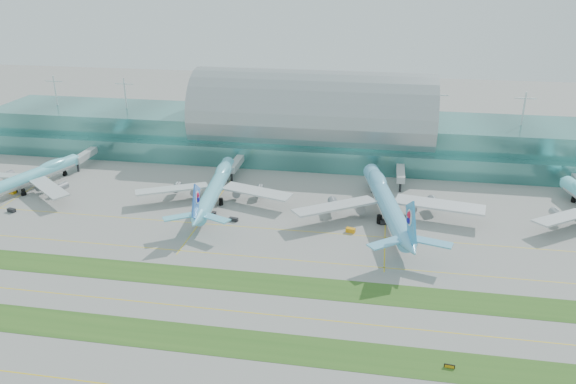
% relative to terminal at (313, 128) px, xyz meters
% --- Properties ---
extents(ground, '(700.00, 700.00, 0.00)m').
position_rel_terminal_xyz_m(ground, '(-0.01, -128.79, -14.23)').
color(ground, gray).
rests_on(ground, ground).
extents(terminal, '(340.00, 69.10, 36.00)m').
position_rel_terminal_xyz_m(terminal, '(0.00, 0.00, 0.00)').
color(terminal, '#3D7A75').
rests_on(terminal, ground).
extents(grass_strip_near, '(420.00, 12.00, 0.08)m').
position_rel_terminal_xyz_m(grass_strip_near, '(-0.01, -156.79, -14.19)').
color(grass_strip_near, '#2D591E').
rests_on(grass_strip_near, ground).
extents(grass_strip_far, '(420.00, 12.00, 0.08)m').
position_rel_terminal_xyz_m(grass_strip_far, '(-0.01, -126.79, -14.19)').
color(grass_strip_far, '#2D591E').
rests_on(grass_strip_far, ground).
extents(taxiline_b, '(420.00, 0.35, 0.01)m').
position_rel_terminal_xyz_m(taxiline_b, '(-0.01, -142.79, -14.22)').
color(taxiline_b, yellow).
rests_on(taxiline_b, ground).
extents(taxiline_c, '(420.00, 0.35, 0.01)m').
position_rel_terminal_xyz_m(taxiline_c, '(-0.01, -110.79, -14.22)').
color(taxiline_c, yellow).
rests_on(taxiline_c, ground).
extents(taxiline_d, '(420.00, 0.35, 0.01)m').
position_rel_terminal_xyz_m(taxiline_d, '(-0.01, -88.79, -14.22)').
color(taxiline_d, yellow).
rests_on(taxiline_d, ground).
extents(airliner_a, '(58.96, 68.30, 19.20)m').
position_rel_terminal_xyz_m(airliner_a, '(-115.55, -70.25, -8.31)').
color(airliner_a, '#66D0E0').
rests_on(airliner_a, ground).
extents(airliner_b, '(65.12, 74.22, 20.42)m').
position_rel_terminal_xyz_m(airliner_b, '(-31.69, -66.49, -7.93)').
color(airliner_b, '#67CAE2').
rests_on(airliner_b, ground).
extents(airliner_c, '(72.42, 83.31, 23.10)m').
position_rel_terminal_xyz_m(airliner_c, '(38.02, -71.72, -7.10)').
color(airliner_c, '#67BCE4').
rests_on(airliner_c, ground).
extents(gse_a, '(4.61, 3.04, 1.72)m').
position_rel_terminal_xyz_m(gse_a, '(-120.71, -73.64, -13.37)').
color(gse_a, '#F2A40E').
rests_on(gse_a, ground).
extents(gse_b, '(3.63, 2.36, 1.47)m').
position_rel_terminal_xyz_m(gse_b, '(-108.52, -91.37, -13.49)').
color(gse_b, black).
rests_on(gse_b, ground).
extents(gse_c, '(3.92, 2.37, 1.34)m').
position_rel_terminal_xyz_m(gse_c, '(-29.29, -80.89, -13.55)').
color(gse_c, black).
rests_on(gse_c, ground).
extents(gse_d, '(3.65, 2.13, 1.40)m').
position_rel_terminal_xyz_m(gse_d, '(-19.35, -84.67, -13.53)').
color(gse_d, black).
rests_on(gse_d, ground).
extents(gse_e, '(3.69, 2.63, 1.65)m').
position_rel_terminal_xyz_m(gse_e, '(25.54, -86.76, -13.40)').
color(gse_e, orange).
rests_on(gse_e, ground).
extents(gse_f, '(4.52, 3.01, 1.73)m').
position_rel_terminal_xyz_m(gse_f, '(38.10, -77.39, -13.36)').
color(gse_f, black).
rests_on(gse_f, ground).
extents(taxiway_sign_east, '(2.65, 0.59, 1.12)m').
position_rel_terminal_xyz_m(taxiway_sign_east, '(54.38, -157.44, -13.67)').
color(taxiway_sign_east, black).
rests_on(taxiway_sign_east, ground).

